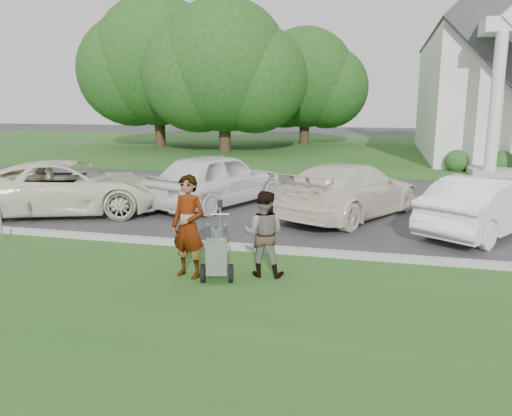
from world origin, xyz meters
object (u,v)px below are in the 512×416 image
at_px(tree_left, 224,72).
at_px(person_left, 188,227).
at_px(car_a, 69,187).
at_px(car_c, 350,190).
at_px(car_d, 485,206).
at_px(tree_back, 305,83).
at_px(parking_meter_near, 220,221).
at_px(church, 512,54).
at_px(striping_cart, 217,258).
at_px(car_b, 217,179).
at_px(tree_far, 157,67).
at_px(person_right, 264,234).

relative_size(tree_left, person_left, 5.67).
distance_m(car_a, car_c, 8.02).
bearing_deg(tree_left, person_left, -73.75).
xyz_separation_m(person_left, car_d, (5.79, 4.65, -0.23)).
height_order(car_a, car_d, car_a).
bearing_deg(tree_back, parking_meter_near, -84.32).
relative_size(church, car_d, 5.60).
height_order(striping_cart, car_b, car_b).
relative_size(tree_back, striping_cart, 7.98).
bearing_deg(tree_far, person_right, -61.44).
xyz_separation_m(parking_meter_near, car_b, (-1.81, 5.19, 0.04)).
distance_m(tree_left, person_left, 24.60).
height_order(church, tree_far, church).
xyz_separation_m(tree_left, person_left, (6.78, -23.27, -4.17)).
bearing_deg(car_a, person_right, -140.94).
bearing_deg(car_d, church, -69.06).
xyz_separation_m(tree_far, parking_meter_near, (12.99, -25.09, -4.90)).
height_order(tree_far, car_d, tree_far).
xyz_separation_m(tree_left, car_d, (12.57, -18.62, -4.40)).
relative_size(tree_far, person_right, 7.38).
bearing_deg(car_b, car_a, 52.61).
bearing_deg(church, car_b, -123.27).
bearing_deg(tree_left, person_right, -70.54).
xyz_separation_m(car_a, car_b, (3.76, 2.13, 0.07)).
height_order(car_a, car_b, car_b).
distance_m(parking_meter_near, car_b, 5.49).
relative_size(car_a, car_d, 1.28).
distance_m(striping_cart, car_a, 7.38).
relative_size(person_left, car_d, 0.44).
xyz_separation_m(car_b, car_d, (7.39, -1.72, -0.13)).
height_order(church, parking_meter_near, church).
bearing_deg(tree_far, tree_back, 26.56).
distance_m(tree_left, striping_cart, 24.98).
xyz_separation_m(tree_back, car_a, (-2.58, -27.04, -3.96)).
xyz_separation_m(person_right, car_a, (-6.66, 3.83, -0.02)).
relative_size(striping_cart, car_c, 0.23).
height_order(church, tree_left, church).
bearing_deg(car_c, tree_left, -34.64).
bearing_deg(person_right, tree_left, -73.14).
xyz_separation_m(tree_far, striping_cart, (13.36, -26.41, -5.24)).
bearing_deg(tree_left, car_d, -55.97).
height_order(tree_far, striping_cart, tree_far).
relative_size(car_b, car_c, 0.94).
bearing_deg(parking_meter_near, person_left, -100.13).
relative_size(tree_far, parking_meter_near, 9.26).
xyz_separation_m(church, car_c, (-7.73, -18.61, -5.18)).
bearing_deg(tree_left, tree_back, 63.43).
bearing_deg(person_left, parking_meter_near, 94.27).
bearing_deg(tree_far, car_d, -49.34).
height_order(tree_left, person_right, tree_left).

